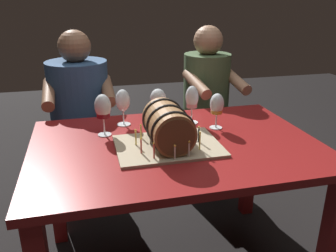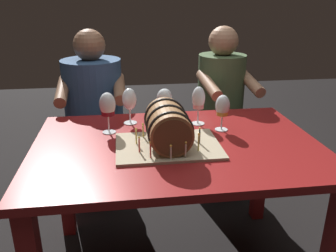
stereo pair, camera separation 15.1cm
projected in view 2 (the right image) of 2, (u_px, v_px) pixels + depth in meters
dining_table at (177, 164)px, 1.63m from camera, size 1.30×0.89×0.72m
barrel_cake at (168, 129)px, 1.52m from camera, size 0.46×0.33×0.20m
wine_glass_rose at (199, 100)px, 1.78m from camera, size 0.07×0.07×0.20m
wine_glass_empty at (129, 100)px, 1.79m from camera, size 0.07×0.07×0.19m
wine_glass_white at (165, 99)px, 1.80m from camera, size 0.08×0.08×0.18m
wine_glass_red at (108, 106)px, 1.66m from camera, size 0.08×0.08×0.20m
wine_glass_amber at (222, 107)px, 1.70m from camera, size 0.07×0.07×0.18m
person_seated_left at (95, 124)px, 2.30m from camera, size 0.41×0.48×1.16m
person_seated_right at (219, 122)px, 2.42m from camera, size 0.38×0.48×1.17m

